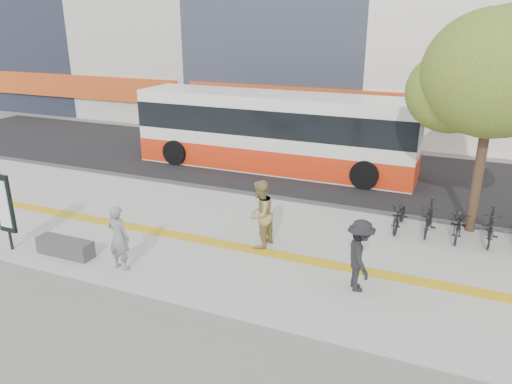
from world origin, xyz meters
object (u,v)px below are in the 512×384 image
at_px(bench, 65,247).
at_px(street_tree, 493,76).
at_px(signboard, 4,205).
at_px(pedestrian_dark, 360,256).
at_px(bus, 274,134).
at_px(pedestrian_tan, 260,214).
at_px(seated_woman, 119,238).

relative_size(bench, street_tree, 0.25).
bearing_deg(street_tree, signboard, -150.93).
height_order(street_tree, pedestrian_dark, street_tree).
relative_size(signboard, pedestrian_dark, 1.29).
relative_size(bench, bus, 0.14).
bearing_deg(street_tree, bench, -148.38).
bearing_deg(pedestrian_tan, street_tree, 130.92).
bearing_deg(signboard, seated_woman, 5.00).
bearing_deg(pedestrian_dark, bench, 75.43).
distance_m(signboard, pedestrian_dark, 9.20).
xyz_separation_m(pedestrian_tan, pedestrian_dark, (2.94, -1.19, -0.09)).
bearing_deg(pedestrian_dark, street_tree, -50.78).
bearing_deg(pedestrian_tan, seated_woman, -40.14).
distance_m(street_tree, seated_woman, 10.63).
relative_size(signboard, pedestrian_tan, 1.17).
relative_size(signboard, seated_woman, 1.32).
relative_size(street_tree, bus, 0.55).
distance_m(pedestrian_tan, pedestrian_dark, 3.17).
distance_m(bench, pedestrian_dark, 7.58).
bearing_deg(street_tree, bus, 154.33).
relative_size(seated_woman, pedestrian_tan, 0.89).
xyz_separation_m(street_tree, seated_woman, (-7.98, -6.03, -3.60)).
xyz_separation_m(bench, signboard, (-1.60, -0.31, 1.06)).
bearing_deg(seated_woman, street_tree, -139.30).
xyz_separation_m(signboard, pedestrian_tan, (6.11, 2.80, -0.35)).
height_order(seated_woman, pedestrian_dark, pedestrian_dark).
bearing_deg(bus, pedestrian_dark, -57.67).
bearing_deg(street_tree, pedestrian_dark, -116.31).
relative_size(street_tree, seated_woman, 3.79).
height_order(bus, pedestrian_tan, bus).
height_order(street_tree, pedestrian_tan, street_tree).
height_order(bench, signboard, signboard).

